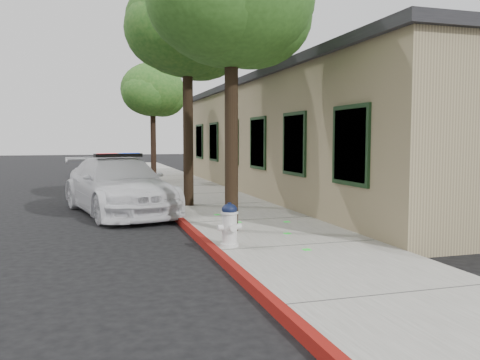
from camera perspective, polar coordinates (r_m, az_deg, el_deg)
The scene contains 9 objects.
ground at distance 8.81m, azimuth -2.98°, elevation -8.97°, with size 120.00×120.00×0.00m, color black.
sidewalk at distance 12.06m, azimuth 1.04°, elevation -4.88°, with size 3.20×60.00×0.15m, color gray.
red_curb at distance 11.69m, azimuth -6.20°, elevation -5.19°, with size 0.14×60.00×0.16m, color maroon.
clapboard_building at distance 19.39m, azimuth 10.05°, elevation 4.77°, with size 7.30×20.89×4.24m.
police_car at distance 14.36m, azimuth -13.63°, elevation -0.60°, with size 3.36×5.76×1.69m.
fire_hydrant at distance 9.02m, azimuth -1.19°, elevation -5.08°, with size 0.45×0.39×0.79m.
street_tree_near at distance 10.79m, azimuth -0.93°, elevation 19.62°, with size 3.61×3.45×6.31m.
street_tree_mid at distance 14.91m, azimuth -6.01°, elevation 16.61°, with size 3.63×3.50×6.65m.
street_tree_far at distance 22.84m, azimuth -9.82°, elevation 9.82°, with size 2.93×2.83×5.31m.
Camera 1 is at (-2.02, -8.32, 2.09)m, focal length 37.45 mm.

